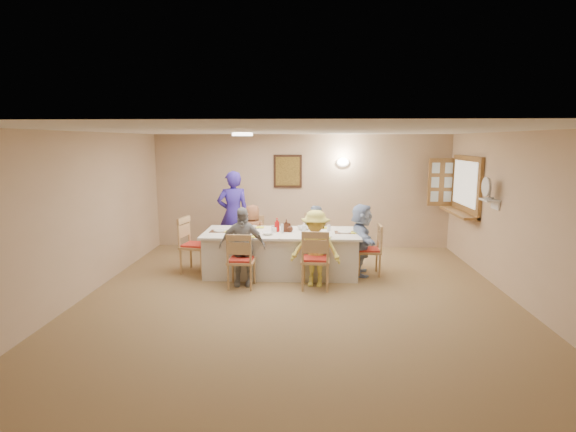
{
  "coord_description": "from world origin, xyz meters",
  "views": [
    {
      "loc": [
        0.16,
        -6.39,
        2.37
      ],
      "look_at": [
        -0.2,
        1.4,
        1.05
      ],
      "focal_mm": 28.0,
      "sensor_mm": 36.0,
      "label": 1
    }
  ],
  "objects_px": {
    "serving_hatch": "(466,186)",
    "chair_front_left": "(241,260)",
    "condiment_ketchup": "(277,225)",
    "chair_left_end": "(196,245)",
    "diner_right_end": "(361,239)",
    "chair_right_end": "(368,250)",
    "diner_back_right": "(314,235)",
    "chair_back_left": "(253,239)",
    "dining_table": "(281,253)",
    "diner_back_left": "(253,234)",
    "caregiver": "(233,214)",
    "desk_fan": "(488,191)",
    "chair_front_right": "(315,259)",
    "diner_front_right": "(315,248)",
    "chair_back_right": "(314,238)",
    "diner_front_left": "(242,246)"
  },
  "relations": [
    {
      "from": "desk_fan",
      "to": "chair_right_end",
      "type": "distance_m",
      "value": 2.2
    },
    {
      "from": "chair_front_right",
      "to": "diner_back_right",
      "type": "bearing_deg",
      "value": -86.99
    },
    {
      "from": "chair_left_end",
      "to": "caregiver",
      "type": "distance_m",
      "value": 1.31
    },
    {
      "from": "dining_table",
      "to": "diner_back_right",
      "type": "distance_m",
      "value": 0.93
    },
    {
      "from": "chair_front_left",
      "to": "diner_back_left",
      "type": "xyz_separation_m",
      "value": [
        0.0,
        1.48,
        0.11
      ]
    },
    {
      "from": "dining_table",
      "to": "diner_back_left",
      "type": "bearing_deg",
      "value": 131.42
    },
    {
      "from": "caregiver",
      "to": "desk_fan",
      "type": "bearing_deg",
      "value": 145.84
    },
    {
      "from": "chair_left_end",
      "to": "condiment_ketchup",
      "type": "relative_size",
      "value": 4.05
    },
    {
      "from": "chair_back_left",
      "to": "condiment_ketchup",
      "type": "bearing_deg",
      "value": -54.84
    },
    {
      "from": "chair_left_end",
      "to": "diner_right_end",
      "type": "bearing_deg",
      "value": -78.58
    },
    {
      "from": "chair_front_right",
      "to": "diner_front_left",
      "type": "distance_m",
      "value": 1.22
    },
    {
      "from": "chair_back_left",
      "to": "diner_front_right",
      "type": "distance_m",
      "value": 1.91
    },
    {
      "from": "desk_fan",
      "to": "chair_left_end",
      "type": "relative_size",
      "value": 0.3
    },
    {
      "from": "diner_front_left",
      "to": "diner_back_left",
      "type": "bearing_deg",
      "value": 89.23
    },
    {
      "from": "dining_table",
      "to": "chair_left_end",
      "type": "bearing_deg",
      "value": 180.0
    },
    {
      "from": "desk_fan",
      "to": "chair_back_left",
      "type": "height_order",
      "value": "desk_fan"
    },
    {
      "from": "dining_table",
      "to": "chair_back_left",
      "type": "xyz_separation_m",
      "value": [
        -0.6,
        0.8,
        0.07
      ]
    },
    {
      "from": "serving_hatch",
      "to": "diner_right_end",
      "type": "bearing_deg",
      "value": -154.85
    },
    {
      "from": "diner_front_left",
      "to": "diner_front_right",
      "type": "distance_m",
      "value": 1.2
    },
    {
      "from": "diner_back_left",
      "to": "diner_front_right",
      "type": "height_order",
      "value": "diner_front_right"
    },
    {
      "from": "desk_fan",
      "to": "caregiver",
      "type": "bearing_deg",
      "value": 161.36
    },
    {
      "from": "serving_hatch",
      "to": "chair_left_end",
      "type": "distance_m",
      "value": 5.27
    },
    {
      "from": "dining_table",
      "to": "diner_back_left",
      "type": "xyz_separation_m",
      "value": [
        -0.6,
        0.68,
        0.19
      ]
    },
    {
      "from": "caregiver",
      "to": "condiment_ketchup",
      "type": "bearing_deg",
      "value": 115.26
    },
    {
      "from": "serving_hatch",
      "to": "condiment_ketchup",
      "type": "height_order",
      "value": "serving_hatch"
    },
    {
      "from": "chair_right_end",
      "to": "chair_front_left",
      "type": "bearing_deg",
      "value": -69.84
    },
    {
      "from": "chair_front_right",
      "to": "caregiver",
      "type": "xyz_separation_m",
      "value": [
        -1.65,
        1.95,
        0.39
      ]
    },
    {
      "from": "serving_hatch",
      "to": "chair_front_left",
      "type": "height_order",
      "value": "serving_hatch"
    },
    {
      "from": "diner_back_right",
      "to": "caregiver",
      "type": "bearing_deg",
      "value": -18.63
    },
    {
      "from": "chair_right_end",
      "to": "diner_back_right",
      "type": "height_order",
      "value": "diner_back_right"
    },
    {
      "from": "diner_back_left",
      "to": "diner_back_right",
      "type": "height_order",
      "value": "diner_back_left"
    },
    {
      "from": "desk_fan",
      "to": "chair_front_right",
      "type": "distance_m",
      "value": 3.05
    },
    {
      "from": "dining_table",
      "to": "chair_front_left",
      "type": "xyz_separation_m",
      "value": [
        -0.6,
        -0.8,
        0.08
      ]
    },
    {
      "from": "chair_back_right",
      "to": "diner_front_left",
      "type": "height_order",
      "value": "diner_front_left"
    },
    {
      "from": "chair_back_left",
      "to": "condiment_ketchup",
      "type": "xyz_separation_m",
      "value": [
        0.53,
        -0.78,
        0.44
      ]
    },
    {
      "from": "chair_right_end",
      "to": "diner_right_end",
      "type": "height_order",
      "value": "diner_right_end"
    },
    {
      "from": "desk_fan",
      "to": "chair_front_right",
      "type": "xyz_separation_m",
      "value": [
        -2.82,
        -0.44,
        -1.06
      ]
    },
    {
      "from": "chair_right_end",
      "to": "condiment_ketchup",
      "type": "height_order",
      "value": "condiment_ketchup"
    },
    {
      "from": "chair_front_right",
      "to": "diner_front_right",
      "type": "bearing_deg",
      "value": -86.99
    },
    {
      "from": "chair_back_left",
      "to": "condiment_ketchup",
      "type": "relative_size",
      "value": 3.59
    },
    {
      "from": "dining_table",
      "to": "chair_front_left",
      "type": "distance_m",
      "value": 1.0
    },
    {
      "from": "diner_back_right",
      "to": "caregiver",
      "type": "relative_size",
      "value": 0.64
    },
    {
      "from": "desk_fan",
      "to": "chair_left_end",
      "type": "distance_m",
      "value": 5.09
    },
    {
      "from": "diner_back_right",
      "to": "diner_front_left",
      "type": "bearing_deg",
      "value": 45.85
    },
    {
      "from": "dining_table",
      "to": "diner_back_right",
      "type": "bearing_deg",
      "value": 48.58
    },
    {
      "from": "condiment_ketchup",
      "to": "chair_front_right",
      "type": "bearing_deg",
      "value": -50.52
    },
    {
      "from": "chair_right_end",
      "to": "diner_front_right",
      "type": "xyz_separation_m",
      "value": [
        -0.95,
        -0.68,
        0.18
      ]
    },
    {
      "from": "chair_right_end",
      "to": "diner_back_right",
      "type": "relative_size",
      "value": 0.8
    },
    {
      "from": "chair_front_right",
      "to": "diner_back_left",
      "type": "distance_m",
      "value": 1.91
    },
    {
      "from": "condiment_ketchup",
      "to": "diner_back_right",
      "type": "bearing_deg",
      "value": 44.39
    }
  ]
}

